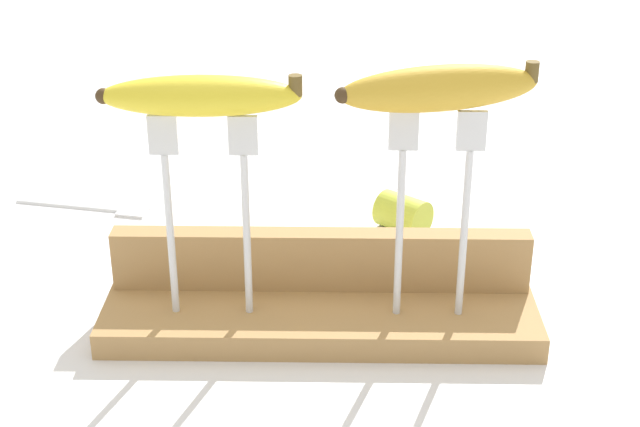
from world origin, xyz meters
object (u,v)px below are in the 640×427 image
Objects in this scene: banana_chunk_near at (402,213)px; banana_raised_right at (440,88)px; banana_raised_left at (201,96)px; fork_stand_right at (434,198)px; fork_fallen_near at (99,208)px; fork_stand_left at (207,199)px.

banana_raised_right is at bearing -87.63° from banana_chunk_near.
banana_raised_left reaches higher than banana_chunk_near.
banana_raised_right reaches higher than fork_stand_right.
fork_stand_right is 0.26m from banana_chunk_near.
banana_raised_left is at bearing -180.00° from fork_stand_right.
fork_fallen_near is at bearing 122.26° from banana_raised_left.
fork_stand_left reaches higher than fork_fallen_near.
fork_stand_right is 1.17× the size of fork_fallen_near.
banana_raised_right is (0.20, -0.00, 0.11)m from fork_stand_left.
banana_chunk_near is at bearing 92.39° from fork_stand_right.
banana_raised_left reaches higher than fork_stand_right.
fork_stand_left is 0.10m from banana_raised_left.
banana_raised_left reaches higher than fork_fallen_near.
banana_raised_right reaches higher than fork_stand_left.
fork_fallen_near is 2.39× the size of banana_chunk_near.
fork_stand_left is at bearing 180.00° from fork_stand_right.
fork_stand_left is 0.23m from banana_raised_right.
banana_raised_right is at bearing -0.00° from banana_raised_left.
banana_chunk_near is (-0.01, 0.23, -0.23)m from banana_raised_right.
fork_stand_right is 2.80× the size of banana_chunk_near.
fork_stand_right is 0.10m from banana_raised_right.
banana_chunk_near is (0.37, -0.05, 0.02)m from fork_fallen_near.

